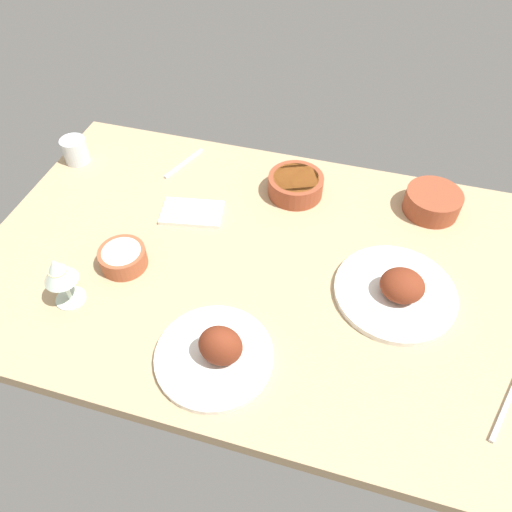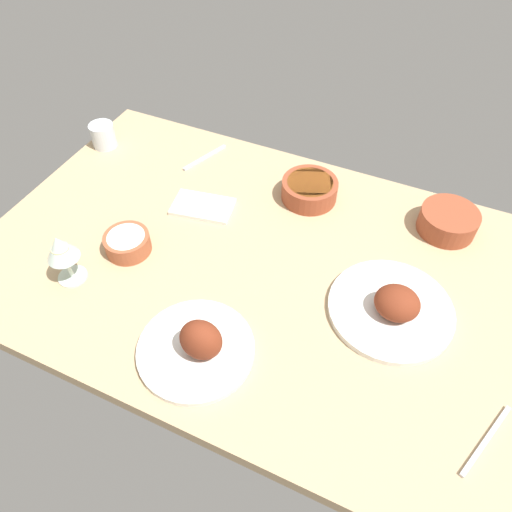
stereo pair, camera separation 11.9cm
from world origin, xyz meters
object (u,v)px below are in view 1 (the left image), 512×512
(plate_near_viewer, at_px, (217,352))
(bowl_soup, at_px, (296,185))
(wine_glass, at_px, (58,272))
(folded_napkin, at_px, (192,213))
(fork_loose, at_px, (184,163))
(bowl_pasta, at_px, (433,201))
(bowl_cream, at_px, (123,257))
(spoon_loose, at_px, (506,405))
(plate_far_side, at_px, (397,290))
(water_tumbler, at_px, (75,150))

(plate_near_viewer, distance_m, bowl_soup, 0.57)
(wine_glass, relative_size, folded_napkin, 0.84)
(wine_glass, bearing_deg, plate_near_viewer, -8.18)
(wine_glass, bearing_deg, fork_loose, 83.02)
(fork_loose, bearing_deg, bowl_soup, -75.45)
(bowl_pasta, xyz_separation_m, fork_loose, (-0.73, 0.00, -0.03))
(bowl_cream, bearing_deg, fork_loose, 90.87)
(folded_napkin, bearing_deg, wine_glass, -115.99)
(bowl_cream, bearing_deg, spoon_loose, -8.17)
(bowl_cream, relative_size, wine_glass, 0.83)
(bowl_cream, relative_size, spoon_loose, 0.63)
(bowl_pasta, distance_m, fork_loose, 0.73)
(bowl_cream, bearing_deg, folded_napkin, 65.90)
(bowl_pasta, relative_size, wine_glass, 1.08)
(wine_glass, distance_m, fork_loose, 0.56)
(folded_napkin, relative_size, fork_loose, 0.99)
(plate_far_side, relative_size, plate_near_viewer, 1.13)
(bowl_soup, relative_size, spoon_loose, 0.85)
(water_tumbler, bearing_deg, bowl_pasta, 3.65)
(water_tumbler, bearing_deg, fork_loose, 12.56)
(wine_glass, height_order, water_tumbler, wine_glass)
(bowl_soup, height_order, wine_glass, wine_glass)
(bowl_cream, height_order, bowl_soup, bowl_soup)
(bowl_soup, bearing_deg, plate_far_side, -43.34)
(bowl_cream, xyz_separation_m, folded_napkin, (0.10, 0.22, -0.02))
(folded_napkin, bearing_deg, fork_loose, 117.19)
(bowl_cream, xyz_separation_m, wine_glass, (-0.07, -0.13, 0.07))
(bowl_pasta, relative_size, bowl_soup, 0.97)
(bowl_pasta, distance_m, water_tumbler, 1.05)
(fork_loose, xyz_separation_m, spoon_loose, (0.90, -0.54, 0.00))
(plate_far_side, height_order, fork_loose, plate_far_side)
(bowl_cream, bearing_deg, plate_near_viewer, -31.33)
(bowl_soup, distance_m, folded_napkin, 0.30)
(folded_napkin, xyz_separation_m, spoon_loose, (0.80, -0.34, -0.00))
(fork_loose, bearing_deg, plate_far_side, -95.92)
(bowl_pasta, height_order, bowl_cream, bowl_pasta)
(plate_far_side, distance_m, fork_loose, 0.74)
(water_tumbler, bearing_deg, spoon_loose, -21.17)
(plate_near_viewer, distance_m, water_tumbler, 0.83)
(spoon_loose, bearing_deg, water_tumbler, -90.52)
(bowl_pasta, height_order, spoon_loose, bowl_pasta)
(plate_far_side, height_order, wine_glass, wine_glass)
(spoon_loose, bearing_deg, folded_napkin, -92.67)
(bowl_pasta, xyz_separation_m, folded_napkin, (-0.63, -0.20, -0.03))
(plate_far_side, xyz_separation_m, spoon_loose, (0.24, -0.22, -0.02))
(wine_glass, bearing_deg, folded_napkin, 64.01)
(fork_loose, bearing_deg, bowl_cream, -158.73)
(bowl_cream, bearing_deg, plate_far_side, 7.48)
(plate_far_side, distance_m, folded_napkin, 0.58)
(plate_near_viewer, height_order, bowl_pasta, plate_near_viewer)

